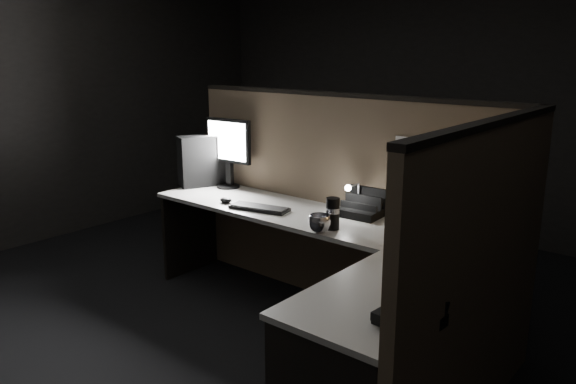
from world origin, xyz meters
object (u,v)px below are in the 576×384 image
Objects in this scene: monitor at (228,146)px; desk_phone at (411,311)px; keyboard at (259,208)px; lava_lamp at (452,213)px; pc_tower at (203,161)px.

monitor reaches higher than desk_phone.
lava_lamp is at bearing -1.31° from keyboard.
keyboard is at bearing 156.81° from desk_phone.
monitor reaches higher than pc_tower.
lava_lamp is at bearing -6.79° from monitor.
keyboard is at bearing -32.21° from monitor.
monitor is 2.13× the size of desk_phone.
pc_tower reaches higher than lava_lamp.
desk_phone is at bearing -40.18° from keyboard.
pc_tower reaches higher than keyboard.
monitor reaches higher than lava_lamp.
lava_lamp is 1.15m from desk_phone.
lava_lamp is (2.14, 0.01, -0.04)m from pc_tower.
lava_lamp is at bearing 24.15° from pc_tower.
pc_tower is at bearing 160.49° from desk_phone.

